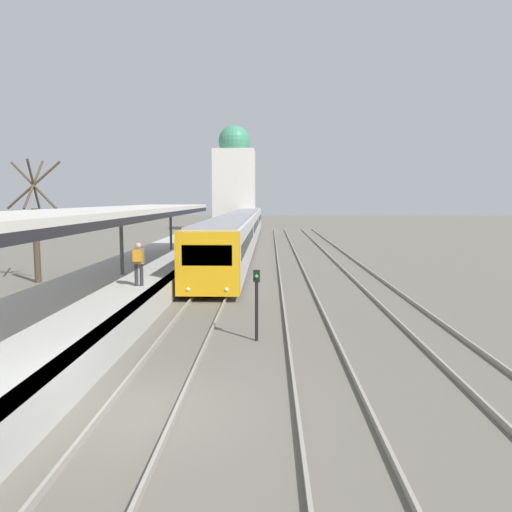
{
  "coord_description": "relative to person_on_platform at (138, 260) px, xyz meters",
  "views": [
    {
      "loc": [
        2.56,
        -9.53,
        4.24
      ],
      "look_at": [
        1.92,
        13.5,
        1.61
      ],
      "focal_mm": 35.0,
      "sensor_mm": 36.0,
      "label": 1
    }
  ],
  "objects": [
    {
      "name": "signal_post_near",
      "position": [
        4.63,
        -4.1,
        -0.6
      ],
      "size": [
        0.2,
        0.21,
        2.15
      ],
      "color": "black",
      "rests_on": "ground_plane"
    },
    {
      "name": "person_on_platform",
      "position": [
        0.0,
        0.0,
        0.0
      ],
      "size": [
        0.4,
        0.4,
        1.66
      ],
      "color": "#2D2D33",
      "rests_on": "station_platform"
    },
    {
      "name": "track_platform_line",
      "position": [
        2.46,
        -9.2,
        -1.84
      ],
      "size": [
        1.51,
        120.0,
        0.15
      ],
      "color": "gray",
      "rests_on": "ground_plane"
    },
    {
      "name": "distant_domed_building",
      "position": [
        0.33,
        47.54,
        4.6
      ],
      "size": [
        5.34,
        5.34,
        13.81
      ],
      "color": "silver",
      "rests_on": "ground_plane"
    },
    {
      "name": "bare_tree_background",
      "position": [
        -6.84,
        6.16,
        0.98
      ],
      "size": [
        2.84,
        1.78,
        6.22
      ],
      "color": "#4C3D2D",
      "rests_on": "ground_plane"
    },
    {
      "name": "ground_plane",
      "position": [
        2.46,
        -9.2,
        -1.91
      ],
      "size": [
        240.0,
        240.0,
        0.0
      ],
      "primitive_type": "plane",
      "color": "#666056"
    },
    {
      "name": "train_near",
      "position": [
        2.46,
        26.57,
        -0.22
      ],
      "size": [
        2.66,
        50.49,
        3.04
      ],
      "color": "gold",
      "rests_on": "ground_plane"
    },
    {
      "name": "platform_canopy",
      "position": [
        -1.47,
        2.95,
        1.83
      ],
      "size": [
        4.0,
        27.41,
        2.94
      ],
      "color": "beige",
      "rests_on": "station_platform"
    },
    {
      "name": "track_middle_line",
      "position": [
        6.29,
        -9.2,
        -1.84
      ],
      "size": [
        1.5,
        120.0,
        0.15
      ],
      "color": "gray",
      "rests_on": "ground_plane"
    }
  ]
}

